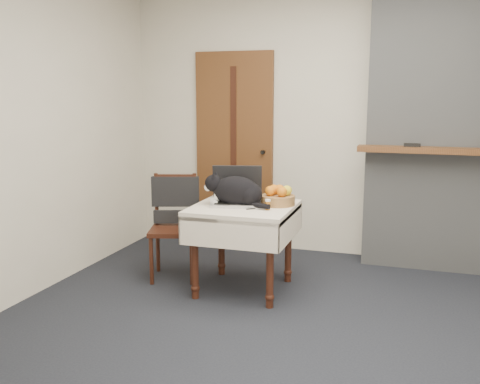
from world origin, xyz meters
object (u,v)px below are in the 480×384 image
at_px(cat, 237,191).
at_px(pill_bottle, 268,204).
at_px(chair, 175,211).
at_px(fruit_basket, 278,197).
at_px(side_table, 244,219).
at_px(door, 234,151).
at_px(cream_jar, 213,201).
at_px(laptop, 237,194).

relative_size(cat, pill_bottle, 6.77).
bearing_deg(chair, fruit_basket, -20.92).
relative_size(cat, chair, 0.63).
distance_m(side_table, chair, 0.71).
bearing_deg(door, chair, -99.60).
relative_size(door, cat, 3.55).
xyz_separation_m(side_table, cream_jar, (-0.24, -0.05, 0.15)).
bearing_deg(laptop, side_table, -54.44).
height_order(door, fruit_basket, door).
height_order(pill_bottle, chair, chair).
xyz_separation_m(side_table, laptop, (-0.08, 0.07, 0.19)).
relative_size(laptop, cream_jar, 7.32).
relative_size(side_table, fruit_basket, 2.84).
xyz_separation_m(laptop, cat, (0.03, -0.09, 0.04)).
bearing_deg(cream_jar, laptop, 36.81).
bearing_deg(chair, door, 62.99).
xyz_separation_m(door, cream_jar, (0.26, -1.31, -0.27)).
distance_m(laptop, cat, 0.11).
bearing_deg(fruit_basket, cat, -154.41).
bearing_deg(chair, pill_bottle, -33.96).
bearing_deg(fruit_basket, door, 123.49).
bearing_deg(side_table, pill_bottle, -23.11).
bearing_deg(chair, cream_jar, -44.20).
relative_size(door, chair, 2.24).
relative_size(fruit_basket, chair, 0.31).
distance_m(cat, fruit_basket, 0.33).
height_order(cat, chair, cat).
bearing_deg(cream_jar, pill_bottle, -5.51).
distance_m(door, cream_jar, 1.36).
bearing_deg(pill_bottle, door, 118.30).
relative_size(laptop, fruit_basket, 1.75).
bearing_deg(side_table, chair, 165.70).
bearing_deg(laptop, cat, -84.09).
xyz_separation_m(door, side_table, (0.50, -1.26, -0.41)).
bearing_deg(pill_bottle, cat, 165.26).
height_order(cat, cream_jar, cat).
bearing_deg(cream_jar, door, 101.45).
bearing_deg(door, cream_jar, -78.55).
bearing_deg(fruit_basket, laptop, -171.25).
xyz_separation_m(side_table, chair, (-0.69, 0.17, -0.02)).
distance_m(door, chair, 1.18).
xyz_separation_m(cat, chair, (-0.64, 0.20, -0.25)).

